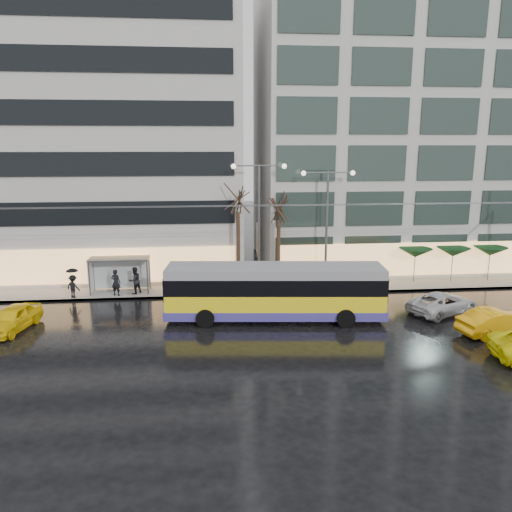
{
  "coord_description": "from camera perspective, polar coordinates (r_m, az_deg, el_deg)",
  "views": [
    {
      "loc": [
        -1.67,
        -24.7,
        10.5
      ],
      "look_at": [
        1.22,
        5.0,
        3.82
      ],
      "focal_mm": 35.0,
      "sensor_mm": 36.0,
      "label": 1
    }
  ],
  "objects": [
    {
      "name": "ground",
      "position": [
        26.89,
        -1.59,
        -10.37
      ],
      "size": [
        140.0,
        140.0,
        0.0
      ],
      "primitive_type": "plane",
      "color": "black",
      "rests_on": "ground"
    },
    {
      "name": "sidewalk",
      "position": [
        40.25,
        -0.14,
        -2.39
      ],
      "size": [
        80.0,
        10.0,
        0.15
      ],
      "primitive_type": "cube",
      "color": "gray",
      "rests_on": "ground"
    },
    {
      "name": "kerb",
      "position": [
        35.52,
        0.62,
        -4.45
      ],
      "size": [
        80.0,
        0.1,
        0.15
      ],
      "primitive_type": "cube",
      "color": "slate",
      "rests_on": "ground"
    },
    {
      "name": "building_left",
      "position": [
        46.0,
        -24.31,
        12.35
      ],
      "size": [
        34.0,
        14.0,
        22.0
      ],
      "primitive_type": "cube",
      "color": "#B5B3AD",
      "rests_on": "sidewalk"
    },
    {
      "name": "building_right",
      "position": [
        48.39,
        20.4,
        14.41
      ],
      "size": [
        32.0,
        14.0,
        25.0
      ],
      "primitive_type": "cube",
      "color": "#B5B3AD",
      "rests_on": "sidewalk"
    },
    {
      "name": "trolleybus",
      "position": [
        30.42,
        2.16,
        -4.3
      ],
      "size": [
        13.34,
        5.69,
        6.1
      ],
      "color": "yellow",
      "rests_on": "ground"
    },
    {
      "name": "catenary",
      "position": [
        33.34,
        -0.87,
        1.82
      ],
      "size": [
        42.24,
        5.12,
        7.0
      ],
      "color": "#595B60",
      "rests_on": "ground"
    },
    {
      "name": "bus_shelter",
      "position": [
        37.02,
        -15.85,
        -1.2
      ],
      "size": [
        4.2,
        1.6,
        2.51
      ],
      "color": "#595B60",
      "rests_on": "sidewalk"
    },
    {
      "name": "street_lamp_near",
      "position": [
        35.98,
        0.34,
        5.42
      ],
      "size": [
        3.96,
        0.36,
        9.03
      ],
      "color": "#595B60",
      "rests_on": "sidewalk"
    },
    {
      "name": "street_lamp_far",
      "position": [
        36.86,
        8.12,
        5.04
      ],
      "size": [
        3.96,
        0.36,
        8.53
      ],
      "color": "#595B60",
      "rests_on": "sidewalk"
    },
    {
      "name": "tree_a",
      "position": [
        35.93,
        -2.09,
        7.16
      ],
      "size": [
        3.2,
        3.2,
        8.4
      ],
      "color": "black",
      "rests_on": "sidewalk"
    },
    {
      "name": "tree_b",
      "position": [
        36.5,
        2.63,
        6.16
      ],
      "size": [
        3.2,
        3.2,
        7.7
      ],
      "color": "black",
      "rests_on": "sidewalk"
    },
    {
      "name": "parasol_a",
      "position": [
        39.81,
        17.75,
        0.34
      ],
      "size": [
        2.5,
        2.5,
        2.65
      ],
      "color": "#595B60",
      "rests_on": "sidewalk"
    },
    {
      "name": "parasol_b",
      "position": [
        41.09,
        21.6,
        0.42
      ],
      "size": [
        2.5,
        2.5,
        2.65
      ],
      "color": "#595B60",
      "rests_on": "sidewalk"
    },
    {
      "name": "parasol_c",
      "position": [
        42.53,
        25.2,
        0.49
      ],
      "size": [
        2.5,
        2.5,
        2.65
      ],
      "color": "#595B60",
      "rests_on": "sidewalk"
    },
    {
      "name": "taxi_a",
      "position": [
        32.14,
        -26.06,
        -6.43
      ],
      "size": [
        2.59,
        4.51,
        1.44
      ],
      "primitive_type": "imported",
      "rotation": [
        0.0,
        0.0,
        -0.22
      ],
      "color": "yellow",
      "rests_on": "ground"
    },
    {
      "name": "taxi_b",
      "position": [
        31.36,
        25.84,
        -6.81
      ],
      "size": [
        4.75,
        2.44,
        1.49
      ],
      "primitive_type": "imported",
      "rotation": [
        0.0,
        0.0,
        1.77
      ],
      "color": "#FFAC0D",
      "rests_on": "ground"
    },
    {
      "name": "sedan_silver",
      "position": [
        33.91,
        20.53,
        -5.05
      ],
      "size": [
        5.36,
        4.17,
        1.35
      ],
      "primitive_type": "imported",
      "rotation": [
        0.0,
        0.0,
        2.03
      ],
      "color": "silver",
      "rests_on": "ground"
    },
    {
      "name": "pedestrian_a",
      "position": [
        36.07,
        -15.76,
        -2.2
      ],
      "size": [
        1.21,
        1.23,
        2.19
      ],
      "color": "black",
      "rests_on": "sidewalk"
    },
    {
      "name": "pedestrian_b",
      "position": [
        36.31,
        -13.69,
        -2.73
      ],
      "size": [
        1.18,
        1.17,
        1.93
      ],
      "color": "black",
      "rests_on": "sidewalk"
    },
    {
      "name": "pedestrian_c",
      "position": [
        36.55,
        -20.2,
        -2.81
      ],
      "size": [
        1.2,
        1.11,
        2.11
      ],
      "color": "black",
      "rests_on": "sidewalk"
    }
  ]
}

